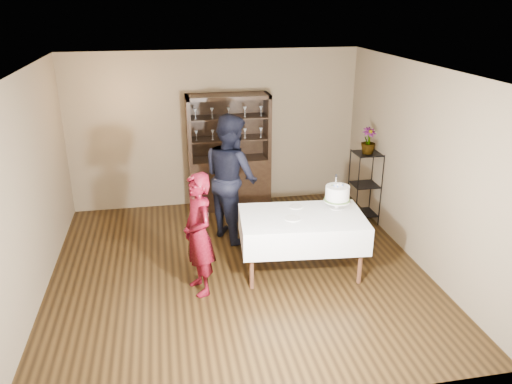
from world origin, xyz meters
The scene contains 14 objects.
floor centered at (0.00, 0.00, 0.00)m, with size 5.00×5.00×0.00m, color black.
ceiling centered at (0.00, 0.00, 2.70)m, with size 5.00×5.00×0.00m, color silver.
back_wall centered at (0.00, 2.50, 1.35)m, with size 5.00×0.02×2.70m, color #75634B.
wall_left centered at (-2.50, 0.00, 1.35)m, with size 0.02×5.00×2.70m, color #75634B.
wall_right centered at (2.50, 0.00, 1.35)m, with size 0.02×5.00×2.70m, color #75634B.
china_hutch centered at (0.20, 2.25, 0.66)m, with size 1.40×0.48×2.00m.
plant_etagere centered at (2.28, 1.20, 0.65)m, with size 0.42×0.42×1.20m.
cake_table centered at (0.84, -0.17, 0.62)m, with size 1.72×1.15×0.82m.
woman centered at (-0.55, -0.41, 0.79)m, with size 0.58×0.38×1.58m, color #38050E.
man centered at (0.07, 1.09, 0.97)m, with size 0.94×0.73×1.93m, color black.
cake centered at (1.37, 0.00, 1.01)m, with size 0.43×0.43×0.50m.
plate_near centered at (0.68, -0.24, 0.82)m, with size 0.20×0.20×0.01m, color silver.
plate_far centered at (0.83, 0.13, 0.82)m, with size 0.19×0.19×0.01m, color silver.
potted_plant centered at (2.27, 1.17, 1.40)m, with size 0.23×0.23×0.42m, color #527538.
Camera 1 is at (-0.88, -5.93, 3.49)m, focal length 35.00 mm.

